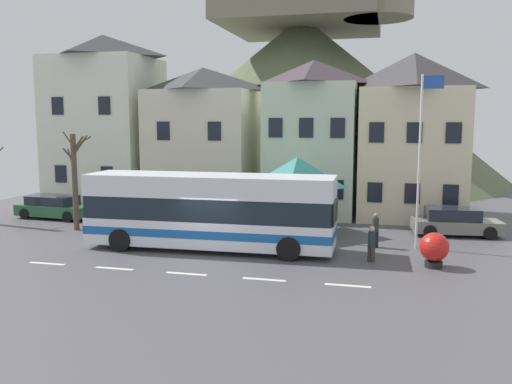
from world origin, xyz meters
TOP-DOWN VIEW (x-y plane):
  - ground_plane at (0.00, -0.00)m, footprint 40.00×60.00m
  - townhouse_00 at (-11.36, 11.91)m, footprint 6.50×5.88m
  - townhouse_01 at (-4.28, 11.69)m, footprint 6.42×5.44m
  - townhouse_02 at (2.72, 11.84)m, footprint 5.25×5.74m
  - townhouse_03 at (8.54, 12.19)m, footprint 5.92×6.44m
  - hilltop_castle at (-1.31, 32.45)m, footprint 39.41×39.41m
  - transit_bus at (-0.39, 1.35)m, footprint 11.14×2.92m
  - bus_shelter at (2.79, 5.70)m, footprint 3.60×3.60m
  - parked_car_00 at (-11.78, 6.48)m, footprint 4.67×2.26m
  - parked_car_01 at (10.58, 7.13)m, footprint 4.39×2.20m
  - pedestrian_00 at (3.91, 2.97)m, footprint 0.35×0.32m
  - pedestrian_01 at (6.77, 3.50)m, footprint 0.30×0.35m
  - pedestrian_02 at (6.68, 0.95)m, footprint 0.31×0.29m
  - public_bench at (1.43, 8.12)m, footprint 1.66×0.48m
  - flagpole at (8.63, 3.74)m, footprint 0.95×0.10m
  - harbour_buoy at (9.09, 0.65)m, footprint 1.13×1.13m
  - bare_tree_00 at (-8.59, 3.70)m, footprint 1.64×1.43m

SIDE VIEW (x-z plane):
  - ground_plane at x=0.00m, z-range -0.06..0.00m
  - public_bench at x=1.43m, z-range 0.04..0.91m
  - parked_car_00 at x=-11.78m, z-range -0.01..1.32m
  - parked_car_01 at x=10.58m, z-range -0.02..1.36m
  - harbour_buoy at x=9.09m, z-range 0.07..1.46m
  - pedestrian_00 at x=3.91m, z-range 0.07..1.52m
  - pedestrian_01 at x=6.77m, z-range 0.02..1.58m
  - pedestrian_02 at x=6.68m, z-range 0.07..1.55m
  - transit_bus at x=-0.39m, z-range 0.02..3.37m
  - bare_tree_00 at x=-8.59m, z-range 0.16..5.33m
  - bus_shelter at x=2.79m, z-range 1.18..5.09m
  - flagpole at x=8.63m, z-range 0.57..8.29m
  - townhouse_01 at x=-4.28m, z-range 0.00..9.04m
  - townhouse_02 at x=2.72m, z-range 0.00..9.34m
  - townhouse_03 at x=8.54m, z-range 0.00..9.62m
  - townhouse_00 at x=-11.36m, z-range 0.00..11.34m
  - hilltop_castle at x=-1.31m, z-range -2.80..19.88m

